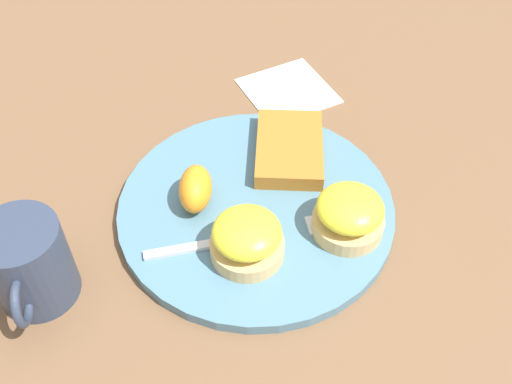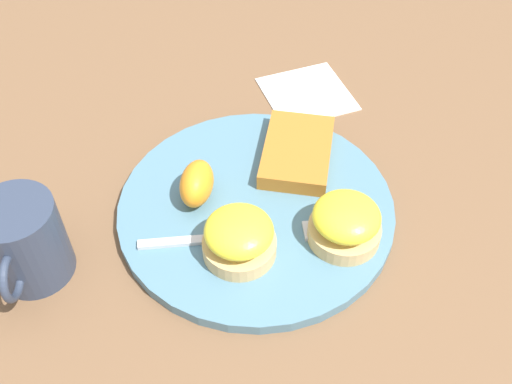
# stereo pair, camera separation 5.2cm
# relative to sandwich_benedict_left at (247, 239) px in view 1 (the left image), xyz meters

# --- Properties ---
(ground_plane) EXTENTS (1.10, 1.10, 0.00)m
(ground_plane) POSITION_rel_sandwich_benedict_left_xyz_m (-0.06, 0.02, -0.04)
(ground_plane) COLOR brown
(plate) EXTENTS (0.31, 0.31, 0.01)m
(plate) POSITION_rel_sandwich_benedict_left_xyz_m (-0.06, 0.02, -0.03)
(plate) COLOR slate
(plate) RESTS_ON ground_plane
(sandwich_benedict_left) EXTENTS (0.08, 0.08, 0.05)m
(sandwich_benedict_left) POSITION_rel_sandwich_benedict_left_xyz_m (0.00, 0.00, 0.00)
(sandwich_benedict_left) COLOR tan
(sandwich_benedict_left) RESTS_ON plate
(sandwich_benedict_right) EXTENTS (0.08, 0.08, 0.05)m
(sandwich_benedict_right) POSITION_rel_sandwich_benedict_left_xyz_m (-0.02, 0.11, 0.00)
(sandwich_benedict_right) COLOR tan
(sandwich_benedict_right) RESTS_ON plate
(hashbrown_patty) EXTENTS (0.13, 0.10, 0.02)m
(hashbrown_patty) POSITION_rel_sandwich_benedict_left_xyz_m (-0.14, 0.07, -0.01)
(hashbrown_patty) COLOR #A56522
(hashbrown_patty) RESTS_ON plate
(orange_wedge) EXTENTS (0.07, 0.05, 0.04)m
(orange_wedge) POSITION_rel_sandwich_benedict_left_xyz_m (-0.08, -0.05, -0.00)
(orange_wedge) COLOR orange
(orange_wedge) RESTS_ON plate
(fork) EXTENTS (0.03, 0.22, 0.00)m
(fork) POSITION_rel_sandwich_benedict_left_xyz_m (-0.02, 0.02, -0.02)
(fork) COLOR silver
(fork) RESTS_ON plate
(cup) EXTENTS (0.11, 0.08, 0.09)m
(cup) POSITION_rel_sandwich_benedict_left_xyz_m (0.01, -0.21, 0.01)
(cup) COLOR #2D384C
(cup) RESTS_ON ground_plane
(napkin) EXTENTS (0.14, 0.14, 0.00)m
(napkin) POSITION_rel_sandwich_benedict_left_xyz_m (-0.27, 0.09, -0.04)
(napkin) COLOR white
(napkin) RESTS_ON ground_plane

